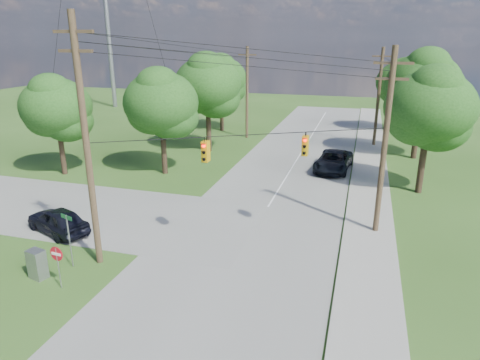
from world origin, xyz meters
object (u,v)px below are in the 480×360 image
(car_cross_dark, at_px, (58,220))
(control_cabinet, at_px, (37,264))
(pole_north_w, at_px, (247,92))
(do_not_enter_sign, at_px, (57,258))
(car_main_north, at_px, (333,161))
(pole_ne, at_px, (385,141))
(pole_north_e, at_px, (378,97))
(pole_sw, at_px, (86,142))

(car_cross_dark, relative_size, control_cabinet, 3.09)
(pole_north_w, bearing_deg, car_cross_dark, -98.03)
(control_cabinet, bearing_deg, do_not_enter_sign, -1.91)
(pole_north_w, xyz_separation_m, car_main_north, (10.50, -10.19, -4.29))
(car_cross_dark, distance_m, car_main_north, 22.33)
(pole_north_w, distance_m, do_not_enter_sign, 32.38)
(pole_ne, relative_size, control_cabinet, 7.29)
(pole_north_w, height_order, control_cabinet, pole_north_w)
(car_main_north, bearing_deg, pole_north_e, 76.67)
(pole_ne, xyz_separation_m, pole_north_w, (-13.90, 22.00, -0.34))
(control_cabinet, bearing_deg, pole_sw, 62.05)
(pole_sw, xyz_separation_m, pole_ne, (13.50, 7.60, -0.76))
(car_cross_dark, bearing_deg, car_main_north, 161.55)
(pole_north_w, xyz_separation_m, do_not_enter_sign, (0.09, -32.18, -3.60))
(pole_ne, bearing_deg, pole_north_w, 122.29)
(pole_sw, height_order, pole_north_e, pole_sw)
(pole_north_e, height_order, car_main_north, pole_north_e)
(pole_sw, relative_size, pole_north_w, 1.20)
(car_cross_dark, height_order, control_cabinet, car_cross_dark)
(pole_sw, relative_size, control_cabinet, 8.34)
(pole_north_e, distance_m, pole_north_w, 13.90)
(pole_sw, distance_m, pole_north_w, 29.62)
(car_cross_dark, xyz_separation_m, do_not_enter_sign, (3.95, -4.88, 0.74))
(pole_sw, distance_m, do_not_enter_sign, 5.37)
(pole_north_e, relative_size, car_cross_dark, 2.25)
(pole_north_w, bearing_deg, pole_north_e, 0.00)
(pole_sw, height_order, pole_north_w, pole_sw)
(pole_sw, bearing_deg, do_not_enter_sign, -96.76)
(pole_north_e, bearing_deg, pole_north_w, 180.00)
(pole_ne, xyz_separation_m, car_main_north, (-3.40, 11.81, -4.63))
(car_cross_dark, bearing_deg, control_cabinet, 49.54)
(do_not_enter_sign, bearing_deg, pole_sw, 88.03)
(car_main_north, bearing_deg, pole_ne, -68.82)
(pole_ne, relative_size, car_main_north, 1.80)
(pole_ne, height_order, car_main_north, pole_ne)
(pole_north_e, height_order, car_cross_dark, pole_north_e)
(pole_sw, relative_size, car_cross_dark, 2.70)
(car_main_north, xyz_separation_m, control_cabinet, (-11.99, -21.56, -0.12))
(do_not_enter_sign, bearing_deg, pole_north_w, 94.96)
(car_cross_dark, distance_m, control_cabinet, 5.04)
(car_cross_dark, bearing_deg, pole_sw, 83.14)
(car_main_north, bearing_deg, pole_sw, -112.38)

